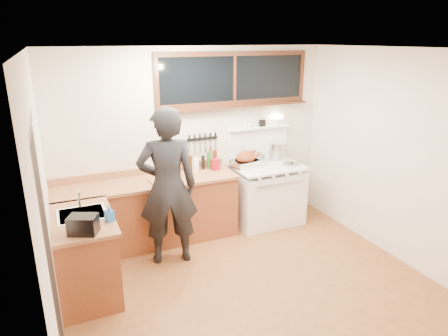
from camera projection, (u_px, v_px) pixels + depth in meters
name	position (u px, v px, depth m)	size (l,w,h in m)	color
ground_plane	(250.00, 285.00, 4.58)	(4.00, 3.50, 0.02)	brown
room_shell	(253.00, 146.00, 4.07)	(4.10, 3.60, 2.65)	beige
counter_back	(149.00, 212.00, 5.39)	(2.44, 0.64, 1.00)	brown
counter_left	(85.00, 255.00, 4.33)	(0.64, 1.09, 0.90)	brown
sink_unit	(82.00, 219.00, 4.28)	(0.50, 0.45, 0.37)	white
vintage_stove	(266.00, 192.00, 6.04)	(1.02, 0.74, 1.58)	white
back_window	(235.00, 85.00, 5.66)	(2.32, 0.13, 0.77)	black
left_doorway	(51.00, 263.00, 3.00)	(0.02, 1.04, 2.17)	black
knife_strip	(202.00, 140.00, 5.72)	(0.46, 0.03, 0.28)	black
man	(168.00, 187.00, 4.81)	(0.79, 0.60, 1.97)	black
soap_bottle	(109.00, 213.00, 4.08)	(0.10, 0.10, 0.18)	#215CA6
toaster	(83.00, 225.00, 3.82)	(0.32, 0.28, 0.18)	black
cutting_board	(166.00, 178.00, 5.21)	(0.43, 0.34, 0.14)	#965F3B
roast_turkey	(246.00, 160.00, 5.83)	(0.45, 0.35, 0.24)	silver
stockpot	(277.00, 151.00, 6.17)	(0.37, 0.37, 0.27)	silver
saucepan	(265.00, 157.00, 6.10)	(0.22, 0.31, 0.13)	silver
pot_lid	(292.00, 164.00, 5.93)	(0.34, 0.34, 0.04)	silver
coffee_tin	(215.00, 164.00, 5.68)	(0.11, 0.09, 0.16)	maroon
pitcher	(196.00, 165.00, 5.62)	(0.11, 0.11, 0.18)	white
bottle_cluster	(200.00, 161.00, 5.69)	(0.50, 0.07, 0.30)	black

